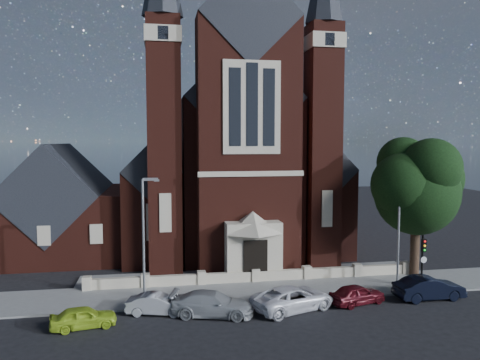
# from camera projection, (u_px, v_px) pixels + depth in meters

# --- Properties ---
(ground) EXTENTS (120.00, 120.00, 0.00)m
(ground) POSITION_uv_depth(u_px,v_px,m) (237.00, 255.00, 43.03)
(ground) COLOR black
(ground) RESTS_ON ground
(pavement_strip) EXTENTS (60.00, 5.00, 0.12)m
(pavement_strip) POSITION_uv_depth(u_px,v_px,m) (261.00, 291.00, 32.72)
(pavement_strip) COLOR slate
(pavement_strip) RESTS_ON ground
(forecourt_paving) EXTENTS (26.00, 3.00, 0.14)m
(forecourt_paving) POSITION_uv_depth(u_px,v_px,m) (250.00, 275.00, 36.65)
(forecourt_paving) COLOR slate
(forecourt_paving) RESTS_ON ground
(forecourt_wall) EXTENTS (24.00, 0.40, 0.90)m
(forecourt_wall) POSITION_uv_depth(u_px,v_px,m) (255.00, 283.00, 34.69)
(forecourt_wall) COLOR #B2A78D
(forecourt_wall) RESTS_ON ground
(church) EXTENTS (20.01, 34.90, 29.20)m
(church) POSITION_uv_depth(u_px,v_px,m) (224.00, 163.00, 50.16)
(church) COLOR #451A12
(church) RESTS_ON ground
(parish_hall) EXTENTS (12.00, 12.20, 10.24)m
(parish_hall) POSITION_uv_depth(u_px,v_px,m) (60.00, 212.00, 42.92)
(parish_hall) COLOR #451A12
(parish_hall) RESTS_ON ground
(street_tree) EXTENTS (6.40, 6.60, 10.70)m
(street_tree) POSITION_uv_depth(u_px,v_px,m) (420.00, 188.00, 35.48)
(street_tree) COLOR black
(street_tree) RESTS_ON ground
(street_lamp_left) EXTENTS (1.16, 0.22, 8.09)m
(street_lamp_left) POSITION_uv_depth(u_px,v_px,m) (145.00, 231.00, 30.51)
(street_lamp_left) COLOR gray
(street_lamp_left) RESTS_ON ground
(street_lamp_right) EXTENTS (1.16, 0.22, 8.09)m
(street_lamp_right) POSITION_uv_depth(u_px,v_px,m) (400.00, 223.00, 33.57)
(street_lamp_right) COLOR gray
(street_lamp_right) RESTS_ON ground
(traffic_signal) EXTENTS (0.28, 0.42, 4.00)m
(traffic_signal) POSITION_uv_depth(u_px,v_px,m) (423.00, 255.00, 32.34)
(traffic_signal) COLOR black
(traffic_signal) RESTS_ON ground
(car_lime_van) EXTENTS (3.82, 2.12, 1.23)m
(car_lime_van) POSITION_uv_depth(u_px,v_px,m) (83.00, 317.00, 26.19)
(car_lime_van) COLOR #A7CB28
(car_lime_van) RESTS_ON ground
(car_silver_a) EXTENTS (3.96, 2.11, 1.24)m
(car_silver_a) POSITION_uv_depth(u_px,v_px,m) (158.00, 304.00, 28.30)
(car_silver_a) COLOR #A4A7AB
(car_silver_a) RESTS_ON ground
(car_silver_b) EXTENTS (5.37, 3.27, 1.45)m
(car_silver_b) POSITION_uv_depth(u_px,v_px,m) (212.00, 304.00, 28.02)
(car_silver_b) COLOR #9CA0A3
(car_silver_b) RESTS_ON ground
(car_white_suv) EXTENTS (5.86, 4.14, 1.49)m
(car_white_suv) POSITION_uv_depth(u_px,v_px,m) (293.00, 298.00, 29.00)
(car_white_suv) COLOR white
(car_white_suv) RESTS_ON ground
(car_dark_red) EXTENTS (4.06, 2.51, 1.29)m
(car_dark_red) POSITION_uv_depth(u_px,v_px,m) (357.00, 294.00, 30.06)
(car_dark_red) COLOR #4F0D15
(car_dark_red) RESTS_ON ground
(car_navy) EXTENTS (4.70, 1.79, 1.53)m
(car_navy) POSITION_uv_depth(u_px,v_px,m) (429.00, 288.00, 30.95)
(car_navy) COLOR black
(car_navy) RESTS_ON ground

